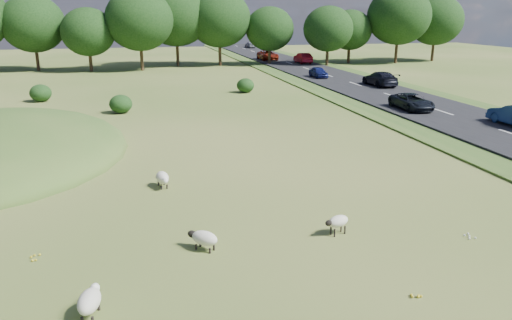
{
  "coord_description": "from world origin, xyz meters",
  "views": [
    {
      "loc": [
        -3.41,
        -18.04,
        7.76
      ],
      "look_at": [
        2.0,
        4.0,
        1.0
      ],
      "focal_mm": 35.0,
      "sensor_mm": 36.0,
      "label": 1
    }
  ],
  "objects_px": {
    "sheep_2": "(338,221)",
    "sheep_1": "(90,300)",
    "sheep_4": "(204,238)",
    "car_0": "(318,72)",
    "car_6": "(303,58)",
    "car_7": "(268,55)",
    "car_2": "(250,45)",
    "sheep_3": "(163,178)",
    "car_4": "(380,79)",
    "car_3": "(412,102)"
  },
  "relations": [
    {
      "from": "car_6",
      "to": "sheep_1",
      "type": "bearing_deg",
      "value": 66.22
    },
    {
      "from": "sheep_4",
      "to": "car_4",
      "type": "xyz_separation_m",
      "value": [
        23.36,
        32.84,
        0.57
      ]
    },
    {
      "from": "car_0",
      "to": "sheep_4",
      "type": "bearing_deg",
      "value": -115.5
    },
    {
      "from": "sheep_1",
      "to": "car_6",
      "type": "distance_m",
      "value": 66.53
    },
    {
      "from": "sheep_1",
      "to": "car_6",
      "type": "height_order",
      "value": "car_6"
    },
    {
      "from": "car_6",
      "to": "car_4",
      "type": "bearing_deg",
      "value": 90.0
    },
    {
      "from": "car_6",
      "to": "car_7",
      "type": "relative_size",
      "value": 0.84
    },
    {
      "from": "car_2",
      "to": "car_3",
      "type": "distance_m",
      "value": 73.07
    },
    {
      "from": "car_4",
      "to": "sheep_2",
      "type": "bearing_deg",
      "value": 60.57
    },
    {
      "from": "car_3",
      "to": "sheep_3",
      "type": "bearing_deg",
      "value": -146.96
    },
    {
      "from": "car_0",
      "to": "car_6",
      "type": "relative_size",
      "value": 0.78
    },
    {
      "from": "sheep_2",
      "to": "car_6",
      "type": "distance_m",
      "value": 60.61
    },
    {
      "from": "sheep_3",
      "to": "car_0",
      "type": "xyz_separation_m",
      "value": [
        20.51,
        34.33,
        0.4
      ]
    },
    {
      "from": "sheep_4",
      "to": "car_0",
      "type": "relative_size",
      "value": 0.31
    },
    {
      "from": "sheep_3",
      "to": "sheep_1",
      "type": "bearing_deg",
      "value": -23.38
    },
    {
      "from": "sheep_4",
      "to": "car_6",
      "type": "relative_size",
      "value": 0.24
    },
    {
      "from": "car_3",
      "to": "car_0",
      "type": "bearing_deg",
      "value": 90.0
    },
    {
      "from": "sheep_4",
      "to": "car_4",
      "type": "relative_size",
      "value": 0.22
    },
    {
      "from": "car_3",
      "to": "car_4",
      "type": "xyz_separation_m",
      "value": [
        3.8,
        12.81,
        0.13
      ]
    },
    {
      "from": "car_0",
      "to": "car_7",
      "type": "relative_size",
      "value": 0.65
    },
    {
      "from": "car_0",
      "to": "car_6",
      "type": "bearing_deg",
      "value": 77.22
    },
    {
      "from": "sheep_4",
      "to": "car_7",
      "type": "height_order",
      "value": "car_7"
    },
    {
      "from": "car_0",
      "to": "car_7",
      "type": "bearing_deg",
      "value": 90.0
    },
    {
      "from": "sheep_4",
      "to": "car_6",
      "type": "xyz_separation_m",
      "value": [
        23.36,
        57.77,
        0.58
      ]
    },
    {
      "from": "car_6",
      "to": "car_0",
      "type": "bearing_deg",
      "value": 77.22
    },
    {
      "from": "car_7",
      "to": "car_6",
      "type": "bearing_deg",
      "value": -59.61
    },
    {
      "from": "sheep_3",
      "to": "sheep_4",
      "type": "distance_m",
      "value": 6.75
    },
    {
      "from": "car_2",
      "to": "car_7",
      "type": "xyz_separation_m",
      "value": [
        -3.8,
        -28.75,
        0.14
      ]
    },
    {
      "from": "car_0",
      "to": "car_4",
      "type": "relative_size",
      "value": 0.7
    },
    {
      "from": "car_7",
      "to": "sheep_1",
      "type": "bearing_deg",
      "value": -108.87
    },
    {
      "from": "car_0",
      "to": "car_2",
      "type": "distance_m",
      "value": 52.12
    },
    {
      "from": "car_0",
      "to": "car_7",
      "type": "height_order",
      "value": "car_7"
    },
    {
      "from": "sheep_2",
      "to": "car_4",
      "type": "bearing_deg",
      "value": -137.83
    },
    {
      "from": "sheep_3",
      "to": "car_3",
      "type": "bearing_deg",
      "value": 114.01
    },
    {
      "from": "car_2",
      "to": "car_7",
      "type": "bearing_deg",
      "value": 82.47
    },
    {
      "from": "car_2",
      "to": "car_0",
      "type": "bearing_deg",
      "value": 85.82
    },
    {
      "from": "sheep_2",
      "to": "sheep_1",
      "type": "bearing_deg",
      "value": 2.43
    },
    {
      "from": "sheep_4",
      "to": "car_0",
      "type": "height_order",
      "value": "car_0"
    },
    {
      "from": "car_4",
      "to": "car_6",
      "type": "relative_size",
      "value": 1.11
    },
    {
      "from": "sheep_4",
      "to": "sheep_1",
      "type": "bearing_deg",
      "value": 85.22
    },
    {
      "from": "sheep_4",
      "to": "car_0",
      "type": "distance_m",
      "value": 45.44
    },
    {
      "from": "sheep_2",
      "to": "car_0",
      "type": "xyz_separation_m",
      "value": [
        14.7,
        40.97,
        0.36
      ]
    },
    {
      "from": "car_0",
      "to": "car_6",
      "type": "distance_m",
      "value": 17.18
    },
    {
      "from": "car_0",
      "to": "car_2",
      "type": "relative_size",
      "value": 0.84
    },
    {
      "from": "sheep_2",
      "to": "car_6",
      "type": "bearing_deg",
      "value": -126.17
    },
    {
      "from": "sheep_3",
      "to": "car_7",
      "type": "xyz_separation_m",
      "value": [
        20.51,
        57.56,
        0.56
      ]
    },
    {
      "from": "car_4",
      "to": "car_6",
      "type": "bearing_deg",
      "value": -90.0
    },
    {
      "from": "car_7",
      "to": "car_0",
      "type": "bearing_deg",
      "value": -90.0
    },
    {
      "from": "sheep_2",
      "to": "car_7",
      "type": "height_order",
      "value": "car_7"
    },
    {
      "from": "sheep_3",
      "to": "car_4",
      "type": "bearing_deg",
      "value": 128.06
    }
  ]
}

